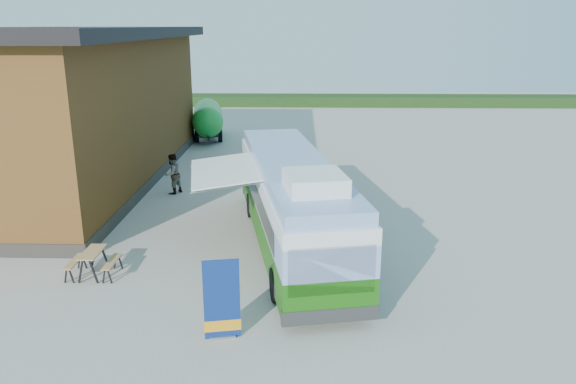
{
  "coord_description": "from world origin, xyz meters",
  "views": [
    {
      "loc": [
        0.82,
        -17.42,
        7.58
      ],
      "look_at": [
        0.29,
        3.34,
        1.4
      ],
      "focal_mm": 35.0,
      "sensor_mm": 36.0,
      "label": 1
    }
  ],
  "objects_px": {
    "bus": "(293,200)",
    "person_b": "(172,174)",
    "person_a": "(295,204)",
    "picnic_table": "(93,258)",
    "slurry_tanker": "(208,118)",
    "banner": "(222,307)"
  },
  "relations": [
    {
      "from": "picnic_table",
      "to": "banner",
      "type": "bearing_deg",
      "value": -37.95
    },
    {
      "from": "bus",
      "to": "person_a",
      "type": "xyz_separation_m",
      "value": [
        0.04,
        2.31,
        -0.87
      ]
    },
    {
      "from": "person_a",
      "to": "person_b",
      "type": "distance_m",
      "value": 7.15
    },
    {
      "from": "bus",
      "to": "person_b",
      "type": "xyz_separation_m",
      "value": [
        -5.72,
        6.55,
        -0.82
      ]
    },
    {
      "from": "person_a",
      "to": "bus",
      "type": "bearing_deg",
      "value": -105.2
    },
    {
      "from": "bus",
      "to": "person_b",
      "type": "height_order",
      "value": "bus"
    },
    {
      "from": "picnic_table",
      "to": "slurry_tanker",
      "type": "bearing_deg",
      "value": 89.98
    },
    {
      "from": "person_b",
      "to": "bus",
      "type": "bearing_deg",
      "value": 75.05
    },
    {
      "from": "banner",
      "to": "slurry_tanker",
      "type": "bearing_deg",
      "value": 89.39
    },
    {
      "from": "slurry_tanker",
      "to": "person_a",
      "type": "bearing_deg",
      "value": -79.87
    },
    {
      "from": "banner",
      "to": "person_a",
      "type": "height_order",
      "value": "banner"
    },
    {
      "from": "person_a",
      "to": "picnic_table",
      "type": "bearing_deg",
      "value": -156.58
    },
    {
      "from": "person_b",
      "to": "slurry_tanker",
      "type": "height_order",
      "value": "slurry_tanker"
    },
    {
      "from": "banner",
      "to": "picnic_table",
      "type": "distance_m",
      "value": 5.79
    },
    {
      "from": "banner",
      "to": "person_b",
      "type": "xyz_separation_m",
      "value": [
        -4.06,
        12.61,
        0.07
      ]
    },
    {
      "from": "person_b",
      "to": "slurry_tanker",
      "type": "distance_m",
      "value": 13.37
    },
    {
      "from": "person_b",
      "to": "person_a",
      "type": "bearing_deg",
      "value": 87.56
    },
    {
      "from": "bus",
      "to": "slurry_tanker",
      "type": "height_order",
      "value": "bus"
    },
    {
      "from": "banner",
      "to": "person_b",
      "type": "height_order",
      "value": "banner"
    },
    {
      "from": "picnic_table",
      "to": "person_b",
      "type": "bearing_deg",
      "value": 86.86
    },
    {
      "from": "banner",
      "to": "picnic_table",
      "type": "bearing_deg",
      "value": 131.5
    },
    {
      "from": "banner",
      "to": "picnic_table",
      "type": "relative_size",
      "value": 1.48
    }
  ]
}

